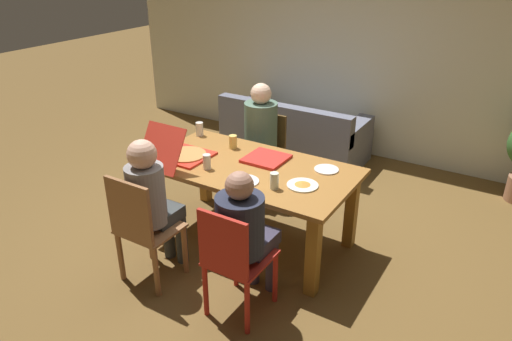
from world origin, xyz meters
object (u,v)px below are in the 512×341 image
at_px(pizza_box_1, 181,154).
at_px(drinking_glass_1, 200,129).
at_px(person_0, 152,197).
at_px(plate_1, 303,185).
at_px(plate_2, 244,181).
at_px(drinking_glass_0, 274,181).
at_px(couch, 293,137).
at_px(chair_0, 142,228).
at_px(person_1, 259,132).
at_px(plate_0, 326,169).
at_px(person_2, 245,228).
at_px(drinking_glass_2, 207,162).
at_px(drinking_glass_3, 233,142).
at_px(pizza_box_0, 266,159).
at_px(chair_1, 265,150).
at_px(chair_2, 233,259).
at_px(dining_table, 250,178).

relative_size(pizza_box_1, drinking_glass_1, 4.55).
height_order(person_0, drinking_glass_1, person_0).
distance_m(person_0, plate_1, 1.21).
distance_m(person_0, plate_2, 0.76).
height_order(drinking_glass_0, couch, drinking_glass_0).
relative_size(chair_0, person_1, 0.77).
distance_m(plate_0, drinking_glass_1, 1.45).
height_order(person_1, person_2, person_1).
height_order(drinking_glass_2, drinking_glass_3, drinking_glass_2).
relative_size(pizza_box_0, plate_1, 1.39).
height_order(person_0, person_2, person_0).
bearing_deg(drinking_glass_2, plate_2, -5.83).
xyz_separation_m(person_0, chair_1, (0.00, 1.76, -0.23)).
distance_m(plate_1, drinking_glass_1, 1.47).
bearing_deg(drinking_glass_0, pizza_box_0, 127.30).
relative_size(person_0, chair_2, 1.33).
bearing_deg(chair_0, person_2, 13.28).
xyz_separation_m(drinking_glass_0, drinking_glass_2, (-0.68, 0.01, -0.00)).
distance_m(plate_1, couch, 2.36).
distance_m(person_1, person_2, 1.78).
relative_size(plate_1, couch, 0.14).
xyz_separation_m(chair_1, drinking_glass_0, (0.79, -1.19, 0.34)).
distance_m(chair_2, pizza_box_0, 1.21).
xyz_separation_m(chair_1, plate_0, (1.01, -0.65, 0.27)).
distance_m(chair_1, person_1, 0.28).
relative_size(chair_2, person_2, 0.80).
relative_size(person_0, pizza_box_1, 1.94).
bearing_deg(plate_0, chair_2, -97.79).
distance_m(plate_0, plate_2, 0.75).
relative_size(person_1, drinking_glass_3, 9.77).
distance_m(plate_1, drinking_glass_2, 0.87).
bearing_deg(drinking_glass_3, plate_2, -48.74).
xyz_separation_m(drinking_glass_2, couch, (-0.27, 2.17, -0.55)).
height_order(plate_0, plate_2, plate_2).
xyz_separation_m(chair_1, chair_2, (0.84, -1.86, 0.02)).
height_order(chair_1, pizza_box_0, chair_1).
bearing_deg(chair_0, plate_2, 53.00).
height_order(person_0, chair_2, person_0).
xyz_separation_m(plate_0, drinking_glass_0, (-0.22, -0.54, 0.06)).
relative_size(person_0, drinking_glass_0, 8.90).
bearing_deg(couch, chair_0, -86.85).
bearing_deg(person_0, pizza_box_0, 66.20).
relative_size(dining_table, chair_1, 2.11).
distance_m(plate_1, drinking_glass_0, 0.24).
height_order(chair_0, chair_1, chair_0).
relative_size(plate_0, couch, 0.12).
distance_m(chair_0, chair_1, 1.90).
xyz_separation_m(person_0, drinking_glass_2, (0.11, 0.59, 0.10)).
relative_size(chair_1, couch, 0.49).
xyz_separation_m(chair_1, couch, (-0.16, 1.00, -0.22)).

